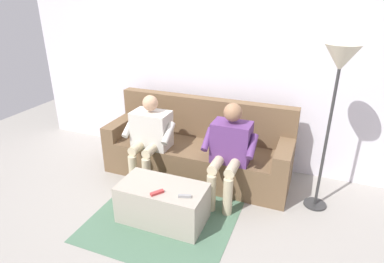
% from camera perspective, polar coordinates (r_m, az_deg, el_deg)
% --- Properties ---
extents(ground_plane, '(8.00, 8.00, 0.00)m').
position_cam_1_polar(ground_plane, '(3.70, -3.08, -12.57)').
color(ground_plane, gray).
extents(back_wall, '(5.42, 0.06, 2.60)m').
position_cam_1_polar(back_wall, '(4.24, 3.69, 11.54)').
color(back_wall, silver).
rests_on(back_wall, ground).
extents(couch, '(2.28, 0.73, 0.94)m').
position_cam_1_polar(couch, '(4.10, 1.05, -3.47)').
color(couch, brown).
rests_on(couch, ground).
extents(coffee_table, '(0.87, 0.46, 0.40)m').
position_cam_1_polar(coffee_table, '(3.38, -5.15, -12.34)').
color(coffee_table, '#A89E8E').
rests_on(coffee_table, ground).
extents(person_left_seated, '(0.57, 0.57, 1.09)m').
position_cam_1_polar(person_left_seated, '(3.54, 6.58, -2.74)').
color(person_left_seated, '#5B3370').
rests_on(person_left_seated, ground).
extents(person_right_seated, '(0.60, 0.52, 1.07)m').
position_cam_1_polar(person_right_seated, '(3.90, -7.42, -0.37)').
color(person_right_seated, beige).
rests_on(person_right_seated, ground).
extents(remote_red, '(0.11, 0.13, 0.02)m').
position_cam_1_polar(remote_red, '(3.15, -6.14, -10.60)').
color(remote_red, '#B73333').
rests_on(remote_red, coffee_table).
extents(remote_gray, '(0.12, 0.07, 0.02)m').
position_cam_1_polar(remote_gray, '(3.09, -1.30, -11.23)').
color(remote_gray, gray).
rests_on(remote_gray, coffee_table).
extents(floor_rug, '(1.43, 1.52, 0.01)m').
position_cam_1_polar(floor_rug, '(3.57, -4.25, -13.99)').
color(floor_rug, '#4C7056').
rests_on(floor_rug, ground).
extents(floor_lamp, '(0.33, 0.33, 1.74)m').
position_cam_1_polar(floor_lamp, '(3.33, 24.37, 9.94)').
color(floor_lamp, '#2D2D2D').
rests_on(floor_lamp, ground).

